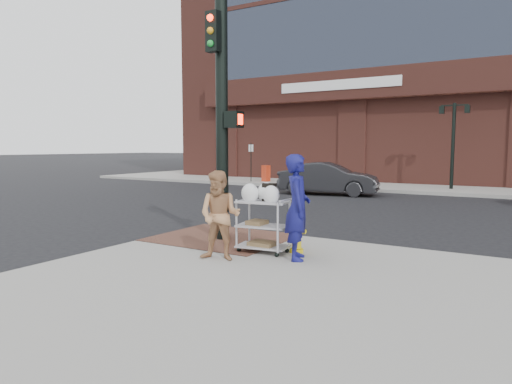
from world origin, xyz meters
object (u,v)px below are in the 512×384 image
Objects in this scene: pedestrian_tan at (220,216)px; sedan_dark at (328,179)px; utility_cart at (263,221)px; lamp_post at (453,136)px; traffic_signal_pole at (222,114)px; woman_blue at (297,207)px; fire_hydrant at (297,232)px.

pedestrian_tan reaches higher than sedan_dark.
utility_cart is at bearing 53.17° from pedestrian_tan.
sedan_dark is at bearing -137.61° from lamp_post.
traffic_signal_pole is 3.17× the size of pedestrian_tan.
woman_blue is 1.41× the size of utility_cart.
lamp_post reaches higher than pedestrian_tan.
utility_cart is (-0.79, 0.15, -0.33)m from woman_blue.
sedan_dark is (-4.53, -4.14, -1.90)m from lamp_post.
sedan_dark is 3.31× the size of utility_cart.
fire_hydrant is (3.95, -11.38, -0.17)m from sedan_dark.
fire_hydrant is (-0.58, -15.52, -2.07)m from lamp_post.
lamp_post is 5.09× the size of fire_hydrant.
utility_cart is (-1.14, -15.82, -1.87)m from lamp_post.
utility_cart is at bearing 53.01° from woman_blue.
woman_blue is at bearing -10.81° from utility_cart.
sedan_dark is 12.17m from utility_cart.
fire_hydrant is (-0.23, 0.46, -0.53)m from woman_blue.
traffic_signal_pole is 1.15× the size of sedan_dark.
traffic_signal_pole is 6.37× the size of fire_hydrant.
lamp_post reaches higher than utility_cart.
lamp_post reaches higher than woman_blue.
lamp_post is 0.80× the size of traffic_signal_pole.
pedestrian_tan reaches higher than fire_hydrant.
traffic_signal_pole is (-2.48, -15.23, 0.21)m from lamp_post.
traffic_signal_pole is at bearing 44.51° from woman_blue.
lamp_post is 16.05m from woman_blue.
traffic_signal_pole is at bearing -99.24° from lamp_post.
fire_hydrant is at bearing -92.15° from lamp_post.
fire_hydrant is at bearing -8.67° from traffic_signal_pole.
pedestrian_tan is at bearing 96.53° from woman_blue.
woman_blue is 1.18× the size of pedestrian_tan.
traffic_signal_pole is 2.85m from woman_blue.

